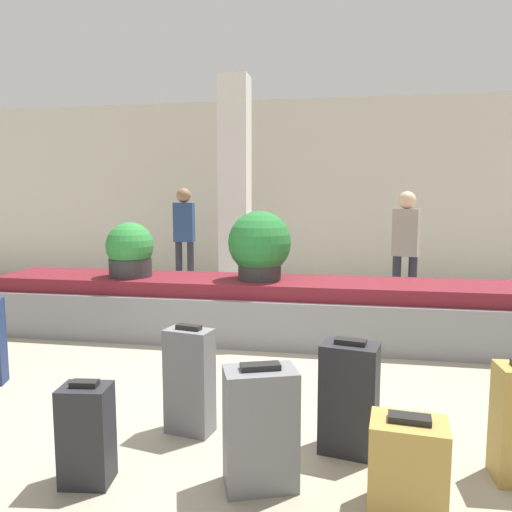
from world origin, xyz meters
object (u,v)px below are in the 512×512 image
Objects in this scene: suitcase_4 at (260,428)px; traveler_0 at (406,242)px; suitcase_3 at (349,398)px; pillar at (235,191)px; suitcase_2 at (408,467)px; potted_plant_0 at (260,246)px; traveler_1 at (184,230)px; suitcase_1 at (87,434)px; suitcase_5 at (190,381)px; potted_plant_1 at (130,251)px.

traveler_0 is at bearing 54.31° from suitcase_4.
pillar is at bearing 122.71° from suitcase_3.
suitcase_2 is 0.31× the size of traveler_0.
suitcase_2 is 0.67× the size of potted_plant_0.
suitcase_4 is 0.42× the size of traveler_0.
pillar is 4.78× the size of suitcase_4.
traveler_1 is (-2.16, 5.30, 0.67)m from suitcase_4.
suitcase_1 is 0.93m from suitcase_4.
suitcase_2 is at bearing -77.86° from traveler_0.
traveler_0 is at bearing 89.82° from suitcase_2.
suitcase_5 is at bearing -172.71° from suitcase_3.
traveler_1 is (-2.62, 4.85, 0.65)m from suitcase_3.
suitcase_3 is (1.38, 0.58, 0.06)m from suitcase_1.
potted_plant_0 is at bearing -58.79° from traveler_1.
suitcase_1 is at bearing -97.86° from traveler_0.
potted_plant_0 is (-0.94, 2.30, 0.67)m from suitcase_3.
suitcase_3 is at bearing -43.24° from potted_plant_1.
suitcase_5 is (-1.01, 0.07, 0.01)m from suitcase_3.
pillar is 1.40m from traveler_1.
suitcase_4 is 3.36m from potted_plant_1.
potted_plant_1 is at bearing 133.52° from suitcase_5.
suitcase_5 is at bearing 116.87° from suitcase_4.
potted_plant_0 is 3.06m from traveler_1.
suitcase_4 is at bearing -70.00° from traveler_1.
suitcase_2 is 1.44m from suitcase_5.
potted_plant_0 reaches higher than potted_plant_1.
suitcase_2 is at bearing -5.94° from suitcase_1.
traveler_1 reaches higher than potted_plant_1.
suitcase_5 reaches higher than suitcase_4.
suitcase_4 is at bearing -124.45° from suitcase_3.
traveler_0 is (2.33, -0.37, -0.66)m from pillar.
pillar reaches higher than suitcase_5.
suitcase_1 is 0.94× the size of potted_plant_1.
potted_plant_1 reaches higher than suitcase_4.
suitcase_2 is 3.91m from potted_plant_1.
potted_plant_1 is at bearing 105.75° from suitcase_4.
potted_plant_0 reaches higher than suitcase_2.
suitcase_5 is at bearing -73.59° from traveler_1.
suitcase_4 is 0.91× the size of potted_plant_0.
suitcase_3 is 0.97× the size of suitcase_5.
traveler_1 reaches higher than suitcase_1.
suitcase_5 is 0.45× the size of traveler_0.
suitcase_4 is at bearing -54.48° from potted_plant_1.
traveler_1 is (-3.34, 1.12, 0.05)m from traveler_0.
potted_plant_1 is at bearing 148.11° from suitcase_3.
suitcase_2 is 0.74× the size of suitcase_4.
suitcase_5 reaches higher than suitcase_3.
pillar is 5.64× the size of suitcase_1.
potted_plant_0 is at bearing 2.24° from potted_plant_1.
suitcase_3 reaches higher than suitcase_2.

